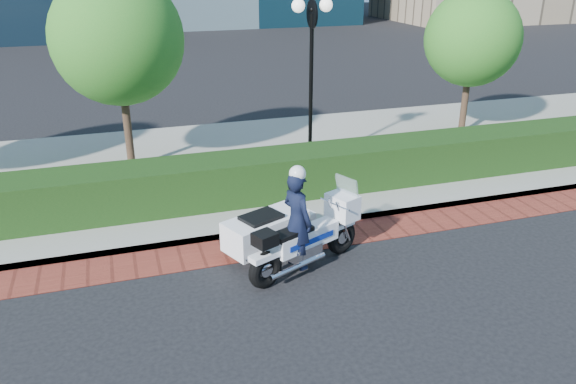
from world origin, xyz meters
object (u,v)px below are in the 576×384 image
object	(u,v)px
lamppost	(311,58)
tree_b	(118,39)
police_motorcycle	(288,229)
tree_c	(473,39)

from	to	relation	value
lamppost	tree_b	world-z (taller)	tree_b
police_motorcycle	lamppost	bearing A→B (deg)	42.25
lamppost	police_motorcycle	distance (m)	5.41
lamppost	police_motorcycle	world-z (taller)	lamppost
lamppost	tree_b	size ratio (longest dim) A/B	0.86
tree_c	police_motorcycle	world-z (taller)	tree_c
lamppost	tree_c	world-z (taller)	tree_c
tree_b	police_motorcycle	size ratio (longest dim) A/B	1.87
lamppost	police_motorcycle	size ratio (longest dim) A/B	1.61
lamppost	tree_c	xyz separation A→B (m)	(5.50, 1.30, 0.09)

